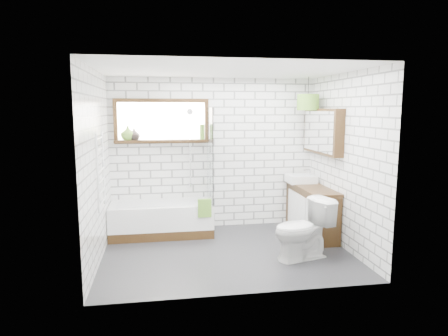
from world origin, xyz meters
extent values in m
cube|color=#232326|center=(0.00, 0.00, -0.01)|extent=(3.40, 2.60, 0.01)
cube|color=white|center=(0.00, 0.00, 2.50)|extent=(3.40, 2.60, 0.01)
cube|color=white|center=(0.00, 1.30, 1.25)|extent=(3.40, 0.01, 2.50)
cube|color=white|center=(0.00, -1.30, 1.25)|extent=(3.40, 0.01, 2.50)
cube|color=white|center=(-1.70, 0.00, 1.25)|extent=(0.01, 2.60, 2.50)
cube|color=white|center=(1.70, 0.00, 1.25)|extent=(0.01, 2.60, 2.50)
cube|color=black|center=(-0.85, 1.26, 1.80)|extent=(1.52, 0.16, 0.68)
cube|color=white|center=(-1.66, 0.00, 1.20)|extent=(0.06, 0.52, 1.00)
cube|color=black|center=(1.62, 0.60, 1.65)|extent=(0.16, 1.20, 0.70)
cylinder|color=silver|center=(-0.40, 1.26, 1.35)|extent=(0.02, 0.02, 1.30)
cube|color=white|center=(-0.89, 0.95, 0.26)|extent=(1.60, 0.71, 0.52)
cube|color=white|center=(-0.11, 0.95, 1.27)|extent=(0.02, 0.72, 1.50)
cube|color=#578C2A|center=(-0.24, 0.59, 0.50)|extent=(0.21, 0.06, 0.28)
cube|color=tan|center=(-0.24, 0.59, 0.50)|extent=(0.20, 0.05, 0.27)
cube|color=black|center=(1.48, 0.61, 0.39)|extent=(0.44, 1.36, 0.78)
cube|color=white|center=(1.42, 0.96, 0.84)|extent=(0.45, 0.39, 0.13)
cylinder|color=silver|center=(1.58, 0.96, 0.91)|extent=(0.04, 0.04, 0.17)
imported|color=white|center=(0.96, -0.40, 0.40)|extent=(0.64, 0.88, 0.81)
imported|color=#5E912C|center=(-1.39, 1.23, 1.59)|extent=(0.29, 0.29, 0.23)
imported|color=black|center=(-1.29, 1.23, 1.58)|extent=(0.23, 0.23, 0.19)
cylinder|color=#5E912C|center=(-0.20, 1.23, 1.60)|extent=(0.10, 0.10, 0.24)
cylinder|color=#578C2A|center=(1.45, 0.82, 2.10)|extent=(0.34, 0.34, 0.25)
camera|label=1|loc=(-0.90, -5.30, 1.99)|focal=32.00mm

